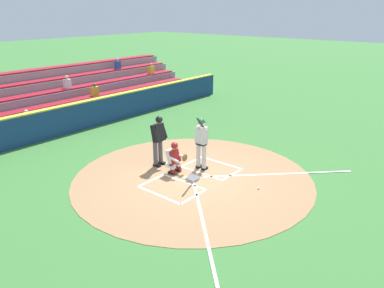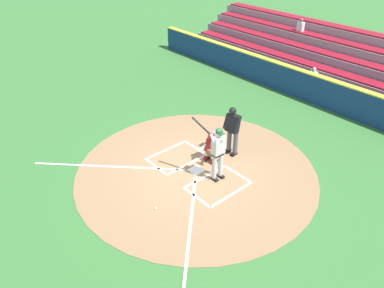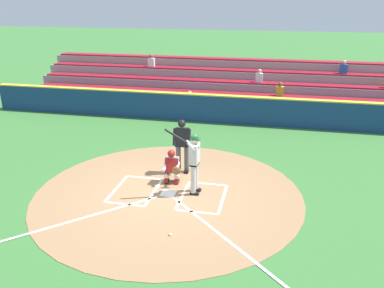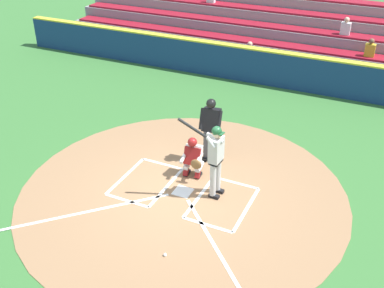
% 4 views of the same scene
% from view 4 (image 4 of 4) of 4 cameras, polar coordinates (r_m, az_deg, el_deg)
% --- Properties ---
extents(ground_plane, '(120.00, 120.00, 0.00)m').
position_cam_4_polar(ground_plane, '(11.39, -1.15, -5.94)').
color(ground_plane, '#387033').
extents(dirt_circle, '(8.00, 8.00, 0.01)m').
position_cam_4_polar(dirt_circle, '(11.39, -1.15, -5.92)').
color(dirt_circle, '#99704C').
rests_on(dirt_circle, ground).
extents(home_plate_and_chalk, '(7.93, 4.91, 0.01)m').
position_cam_4_polar(home_plate_and_chalk, '(10.76, -3.23, -8.37)').
color(home_plate_and_chalk, white).
rests_on(home_plate_and_chalk, dirt_circle).
extents(batter, '(0.96, 0.67, 2.13)m').
position_cam_4_polar(batter, '(10.70, 2.91, -1.51)').
color(batter, '#BCBCBC').
rests_on(batter, ground).
extents(catcher, '(0.62, 0.61, 1.13)m').
position_cam_4_polar(catcher, '(11.65, 0.13, -1.54)').
color(catcher, black).
rests_on(catcher, ground).
extents(plate_umpire, '(0.60, 0.45, 1.86)m').
position_cam_4_polar(plate_umpire, '(12.06, 2.39, 2.26)').
color(plate_umpire, '#4C4C51').
rests_on(plate_umpire, ground).
extents(baseball, '(0.07, 0.07, 0.07)m').
position_cam_4_polar(baseball, '(9.67, -3.35, -13.52)').
color(baseball, white).
rests_on(baseball, ground).
extents(backstop_wall, '(22.00, 0.36, 1.31)m').
position_cam_4_polar(backstop_wall, '(17.36, 9.93, 9.24)').
color(backstop_wall, navy).
rests_on(backstop_wall, ground).
extents(bleacher_stand, '(20.00, 4.25, 2.55)m').
position_cam_4_polar(bleacher_stand, '(20.31, 12.66, 12.63)').
color(bleacher_stand, gray).
rests_on(bleacher_stand, ground).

